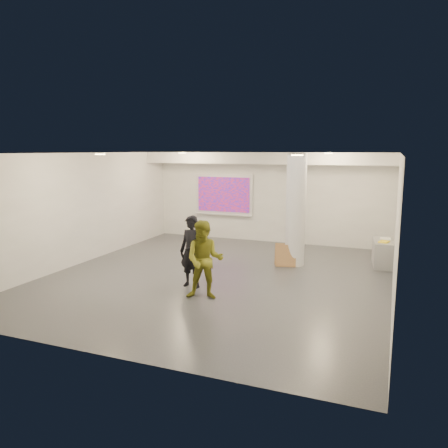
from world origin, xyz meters
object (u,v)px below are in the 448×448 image
at_px(woman, 192,252).
at_px(man, 205,260).
at_px(column, 296,210).
at_px(projection_screen, 224,195).
at_px(credenza, 383,253).

relative_size(woman, man, 0.99).
xyz_separation_m(woman, man, (0.59, -0.61, 0.01)).
distance_m(column, man, 3.62).
relative_size(column, man, 1.82).
bearing_deg(man, woman, 118.21).
bearing_deg(column, man, -109.09).
xyz_separation_m(projection_screen, credenza, (5.32, -1.86, -1.18)).
bearing_deg(woman, column, 65.65).
relative_size(projection_screen, credenza, 1.78).
distance_m(projection_screen, credenza, 5.76).
height_order(projection_screen, credenza, projection_screen).
bearing_deg(column, credenza, 19.55).
bearing_deg(woman, projection_screen, 112.17).
distance_m(credenza, man, 5.37).
bearing_deg(credenza, column, -166.34).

